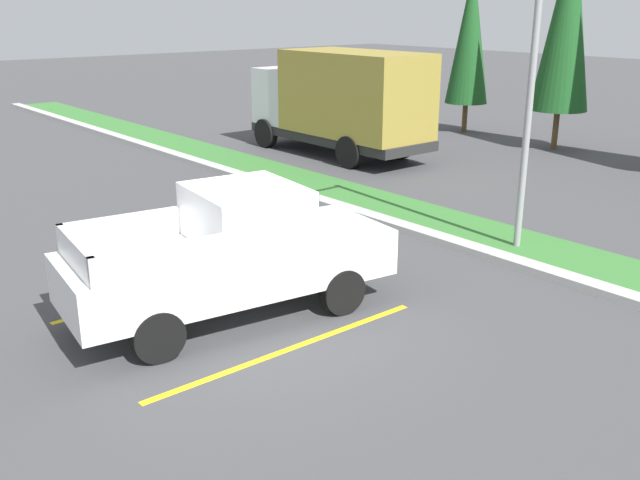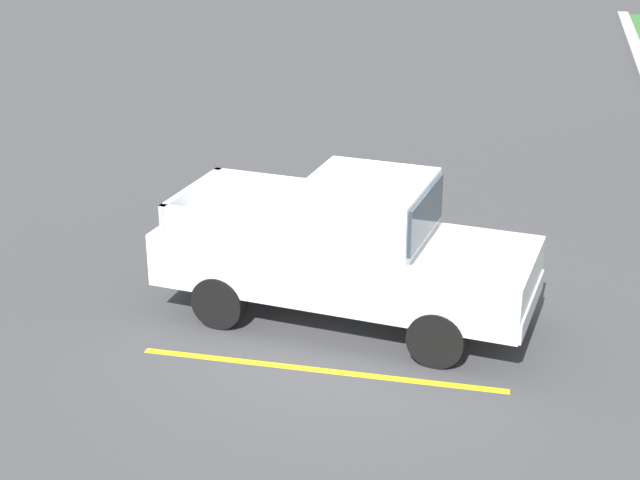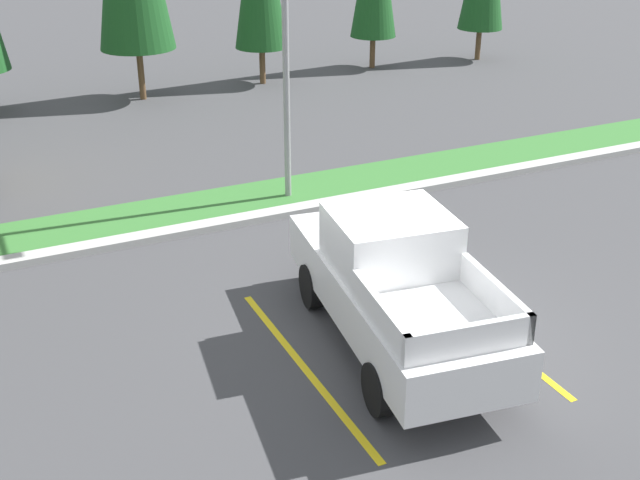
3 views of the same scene
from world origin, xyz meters
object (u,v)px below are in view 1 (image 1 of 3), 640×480
pickup_truck_main (233,254)px  street_light (528,62)px  cypress_tree_leftmost (470,34)px  cypress_tree_left_inner (567,18)px  cargo_truck_distant (341,99)px

pickup_truck_main → street_light: street_light is taller
pickup_truck_main → cypress_tree_leftmost: bearing=118.2°
cypress_tree_left_inner → cypress_tree_leftmost: bearing=175.6°
cargo_truck_distant → cypress_tree_left_inner: 7.99m
pickup_truck_main → cypress_tree_leftmost: 19.10m
pickup_truck_main → cypress_tree_left_inner: size_ratio=0.73×
cypress_tree_leftmost → cypress_tree_left_inner: (4.26, -0.33, 0.67)m
cargo_truck_distant → cypress_tree_leftmost: cypress_tree_leftmost is taller
street_light → cypress_tree_left_inner: (-5.62, 10.19, 0.62)m
cypress_tree_left_inner → street_light: bearing=-61.1°
pickup_truck_main → street_light: bearing=81.4°
pickup_truck_main → cargo_truck_distant: 13.08m
street_light → cypress_tree_left_inner: cypress_tree_left_inner is taller
street_light → cypress_tree_left_inner: 11.65m
pickup_truck_main → cypress_tree_leftmost: cypress_tree_leftmost is taller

